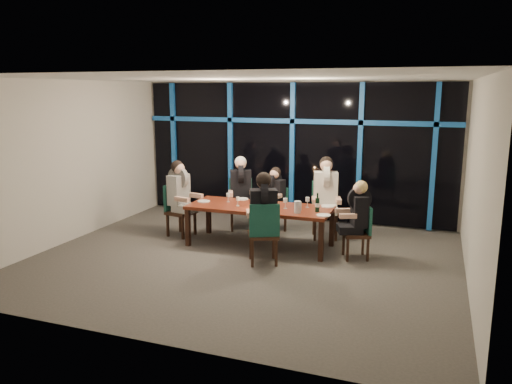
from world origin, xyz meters
TOP-DOWN VIEW (x-y plane):
  - room at (0.00, 0.00)m, footprint 7.04×7.00m
  - window_wall at (0.01, 2.93)m, footprint 6.86×0.43m
  - dining_table at (0.00, 0.80)m, footprint 2.60×1.00m
  - chair_far_left at (-0.78, 1.83)m, footprint 0.63×0.63m
  - chair_far_mid at (-0.02, 1.83)m, footprint 0.51×0.51m
  - chair_far_right at (0.98, 1.81)m, footprint 0.62×0.62m
  - chair_end_left at (-1.76, 0.92)m, footprint 0.55×0.55m
  - chair_end_right at (1.83, 0.75)m, footprint 0.55×0.55m
  - chair_near_mid at (0.40, -0.12)m, footprint 0.64×0.64m
  - diner_far_left at (-0.75, 1.75)m, footprint 0.64×0.70m
  - diner_far_mid at (-0.04, 1.76)m, footprint 0.51×0.61m
  - diner_far_right at (1.01, 1.72)m, footprint 0.63×0.73m
  - diner_end_left at (-1.67, 0.90)m, footprint 0.67×0.56m
  - diner_end_right at (1.76, 0.72)m, footprint 0.63×0.56m
  - diner_near_mid at (0.36, -0.04)m, footprint 0.66×0.72m
  - plate_far_left at (-0.52, 1.23)m, footprint 0.24×0.24m
  - plate_far_mid at (-0.18, 1.21)m, footprint 0.24×0.24m
  - plate_far_right at (1.17, 1.18)m, footprint 0.24×0.24m
  - plate_end_left at (-1.12, 0.79)m, footprint 0.24×0.24m
  - plate_end_right at (1.24, 0.51)m, footprint 0.24×0.24m
  - plate_near_mid at (0.12, 0.47)m, footprint 0.24×0.24m
  - wine_bottle at (1.07, 0.74)m, footprint 0.08×0.08m
  - water_pitcher at (0.78, 0.54)m, footprint 0.13×0.11m
  - tea_light at (-0.06, 0.58)m, footprint 0.04×0.04m
  - wine_glass_a at (-0.38, 0.69)m, footprint 0.06×0.06m
  - wine_glass_b at (0.17, 1.02)m, footprint 0.07×0.07m
  - wine_glass_c at (0.49, 0.79)m, footprint 0.07×0.07m
  - wine_glass_d at (-0.68, 0.93)m, footprint 0.07×0.07m
  - wine_glass_e at (0.83, 1.00)m, footprint 0.07×0.07m

SIDE VIEW (x-z plane):
  - chair_far_mid at x=-0.02m, z-range 0.05..0.95m
  - chair_end_right at x=1.83m, z-range 0.05..0.97m
  - chair_end_left at x=-1.76m, z-range 0.06..1.07m
  - chair_far_left at x=-0.78m, z-range 0.06..1.08m
  - chair_near_mid at x=0.40m, z-range 0.06..1.10m
  - chair_far_right at x=0.98m, z-range 0.06..1.14m
  - dining_table at x=0.00m, z-range 0.31..1.06m
  - plate_far_left at x=-0.52m, z-range 0.75..0.76m
  - plate_far_mid at x=-0.18m, z-range 0.75..0.76m
  - plate_far_right at x=1.17m, z-range 0.75..0.76m
  - plate_end_left at x=-1.12m, z-range 0.75..0.76m
  - plate_end_right at x=1.24m, z-range 0.75..0.76m
  - plate_near_mid at x=0.12m, z-range 0.75..0.76m
  - tea_light at x=-0.06m, z-range 0.75..0.78m
  - water_pitcher at x=0.78m, z-range 0.75..0.96m
  - diner_far_mid at x=-0.04m, z-range 0.42..1.30m
  - wine_glass_a at x=-0.38m, z-range 0.79..0.95m
  - wine_glass_d at x=-0.68m, z-range 0.79..0.96m
  - diner_end_right at x=1.76m, z-range 0.43..1.32m
  - wine_bottle at x=1.07m, z-range 0.71..1.04m
  - wine_glass_b at x=0.17m, z-range 0.79..0.97m
  - wine_glass_e at x=0.83m, z-range 0.79..0.98m
  - wine_glass_c at x=0.49m, z-range 0.79..0.98m
  - diner_end_left at x=-1.67m, z-range 0.47..1.46m
  - diner_far_left at x=-0.75m, z-range 0.48..1.47m
  - diner_near_mid at x=0.36m, z-range 0.49..1.50m
  - diner_far_right at x=1.01m, z-range 0.50..1.55m
  - window_wall at x=0.01m, z-range 0.08..3.02m
  - room at x=0.00m, z-range 0.51..3.53m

